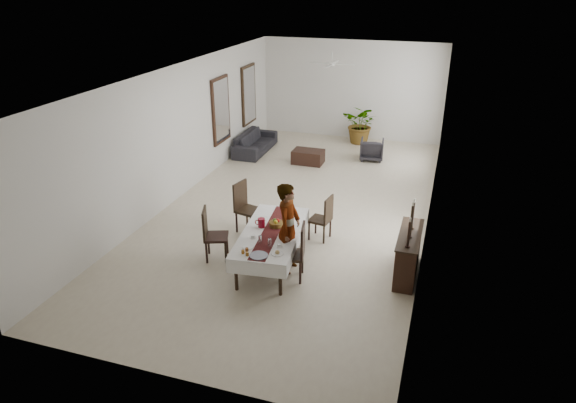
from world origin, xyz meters
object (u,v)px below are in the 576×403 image
Objects in this scene: red_pitcher at (261,223)px; woman at (288,228)px; dining_table_top at (271,233)px; sideboard_body at (408,255)px; sofa at (255,142)px.

woman is at bearing -20.25° from red_pitcher.
dining_table_top is 2.56m from sideboard_body.
sideboard_body is at bearing 5.58° from red_pitcher.
sideboard_body is at bearing -138.70° from sofa.
sofa is (-3.13, 6.36, -0.57)m from woman.
woman reaches higher than sofa.
dining_table_top is at bearing -24.72° from red_pitcher.
woman is 1.28× the size of sideboard_body.
sideboard_body is 7.88m from sofa.
woman reaches higher than dining_table_top.
red_pitcher reaches higher than dining_table_top.
sofa is at bearing 107.56° from dining_table_top.
sofa is at bearing 112.31° from red_pitcher.
dining_table_top is 1.59× the size of sideboard_body.
sofa is (-2.52, 6.13, -0.47)m from red_pitcher.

